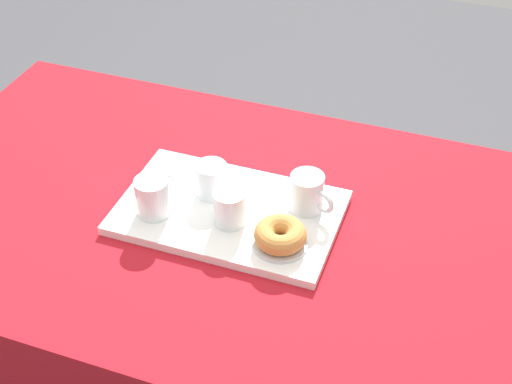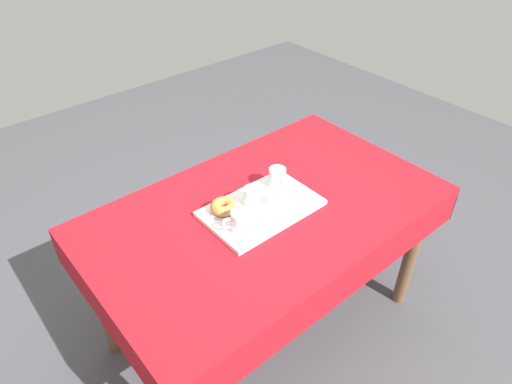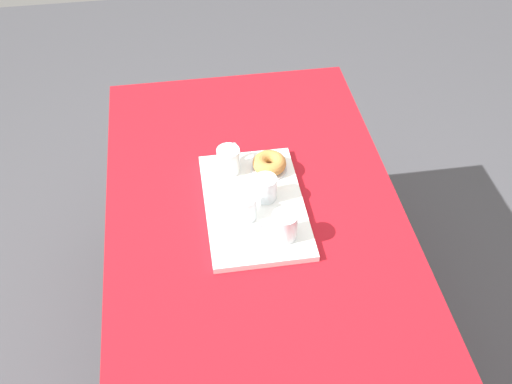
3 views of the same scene
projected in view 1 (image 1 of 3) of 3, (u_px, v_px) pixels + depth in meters
dining_table at (219, 243)px, 1.64m from camera, size 1.49×0.90×0.76m
serving_tray at (228, 213)px, 1.57m from camera, size 0.47×0.30×0.02m
tea_mug_left at (307, 194)px, 1.54m from camera, size 0.11×0.07×0.09m
tea_mug_right at (153, 197)px, 1.53m from camera, size 0.07×0.11×0.09m
water_glass_near at (230, 209)px, 1.51m from camera, size 0.07×0.07×0.08m
water_glass_far at (212, 181)px, 1.58m from camera, size 0.07×0.07×0.08m
donut_plate_left at (280, 244)px, 1.48m from camera, size 0.11×0.11×0.01m
sugar_donut_left at (280, 235)px, 1.46m from camera, size 0.11×0.11×0.04m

